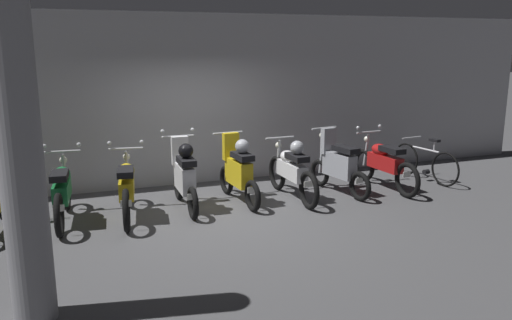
{
  "coord_description": "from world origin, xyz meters",
  "views": [
    {
      "loc": [
        -2.28,
        -7.62,
        2.69
      ],
      "look_at": [
        0.77,
        0.5,
        0.75
      ],
      "focal_mm": 36.21,
      "sensor_mm": 36.0,
      "label": 1
    }
  ],
  "objects_px": {
    "motorbike_slot_3": "(184,176)",
    "motorbike_slot_6": "(338,165)",
    "motorbike_slot_2": "(127,187)",
    "bicycle": "(425,163)",
    "motorbike_slot_4": "(238,170)",
    "motorbike_slot_1": "(62,191)",
    "motorbike_slot_7": "(384,163)",
    "support_pillar": "(20,159)",
    "motorbike_slot_5": "(292,170)"
  },
  "relations": [
    {
      "from": "motorbike_slot_3",
      "to": "motorbike_slot_6",
      "type": "distance_m",
      "value": 2.86
    },
    {
      "from": "motorbike_slot_2",
      "to": "bicycle",
      "type": "xyz_separation_m",
      "value": [
        5.9,
        0.22,
        -0.13
      ]
    },
    {
      "from": "motorbike_slot_2",
      "to": "motorbike_slot_4",
      "type": "distance_m",
      "value": 1.92
    },
    {
      "from": "motorbike_slot_1",
      "to": "motorbike_slot_3",
      "type": "xyz_separation_m",
      "value": [
        1.91,
        0.01,
        0.08
      ]
    },
    {
      "from": "motorbike_slot_6",
      "to": "motorbike_slot_7",
      "type": "distance_m",
      "value": 0.96
    },
    {
      "from": "motorbike_slot_1",
      "to": "support_pillar",
      "type": "relative_size",
      "value": 0.59
    },
    {
      "from": "motorbike_slot_3",
      "to": "support_pillar",
      "type": "height_order",
      "value": "support_pillar"
    },
    {
      "from": "motorbike_slot_5",
      "to": "support_pillar",
      "type": "relative_size",
      "value": 0.59
    },
    {
      "from": "motorbike_slot_2",
      "to": "motorbike_slot_7",
      "type": "bearing_deg",
      "value": 0.06
    },
    {
      "from": "motorbike_slot_7",
      "to": "bicycle",
      "type": "distance_m",
      "value": 1.15
    },
    {
      "from": "motorbike_slot_7",
      "to": "support_pillar",
      "type": "distance_m",
      "value": 6.78
    },
    {
      "from": "motorbike_slot_3",
      "to": "motorbike_slot_4",
      "type": "bearing_deg",
      "value": 2.24
    },
    {
      "from": "motorbike_slot_6",
      "to": "support_pillar",
      "type": "distance_m",
      "value": 5.97
    },
    {
      "from": "motorbike_slot_1",
      "to": "motorbike_slot_4",
      "type": "distance_m",
      "value": 2.87
    },
    {
      "from": "motorbike_slot_3",
      "to": "motorbike_slot_6",
      "type": "xyz_separation_m",
      "value": [
        2.86,
        -0.06,
        -0.04
      ]
    },
    {
      "from": "motorbike_slot_2",
      "to": "motorbike_slot_7",
      "type": "height_order",
      "value": "same"
    },
    {
      "from": "motorbike_slot_3",
      "to": "motorbike_slot_6",
      "type": "height_order",
      "value": "motorbike_slot_3"
    },
    {
      "from": "motorbike_slot_3",
      "to": "motorbike_slot_6",
      "type": "bearing_deg",
      "value": -1.23
    },
    {
      "from": "motorbike_slot_3",
      "to": "bicycle",
      "type": "bearing_deg",
      "value": 1.13
    },
    {
      "from": "motorbike_slot_1",
      "to": "motorbike_slot_7",
      "type": "xyz_separation_m",
      "value": [
        5.74,
        -0.11,
        0.0
      ]
    },
    {
      "from": "bicycle",
      "to": "support_pillar",
      "type": "bearing_deg",
      "value": -156.72
    },
    {
      "from": "motorbike_slot_3",
      "to": "motorbike_slot_1",
      "type": "bearing_deg",
      "value": -179.78
    },
    {
      "from": "motorbike_slot_7",
      "to": "support_pillar",
      "type": "height_order",
      "value": "support_pillar"
    },
    {
      "from": "motorbike_slot_4",
      "to": "motorbike_slot_7",
      "type": "relative_size",
      "value": 0.86
    },
    {
      "from": "motorbike_slot_4",
      "to": "bicycle",
      "type": "bearing_deg",
      "value": 0.87
    },
    {
      "from": "motorbike_slot_3",
      "to": "motorbike_slot_6",
      "type": "relative_size",
      "value": 1.01
    },
    {
      "from": "motorbike_slot_4",
      "to": "bicycle",
      "type": "relative_size",
      "value": 0.98
    },
    {
      "from": "motorbike_slot_5",
      "to": "support_pillar",
      "type": "distance_m",
      "value": 5.16
    },
    {
      "from": "motorbike_slot_5",
      "to": "support_pillar",
      "type": "height_order",
      "value": "support_pillar"
    },
    {
      "from": "support_pillar",
      "to": "bicycle",
      "type": "bearing_deg",
      "value": 23.28
    },
    {
      "from": "motorbike_slot_5",
      "to": "motorbike_slot_6",
      "type": "xyz_separation_m",
      "value": [
        0.95,
        0.04,
        -0.0
      ]
    },
    {
      "from": "motorbike_slot_2",
      "to": "motorbike_slot_7",
      "type": "xyz_separation_m",
      "value": [
        4.78,
        0.0,
        0.0
      ]
    },
    {
      "from": "motorbike_slot_5",
      "to": "motorbike_slot_1",
      "type": "bearing_deg",
      "value": 178.55
    },
    {
      "from": "motorbike_slot_7",
      "to": "motorbike_slot_4",
      "type": "bearing_deg",
      "value": 176.92
    },
    {
      "from": "motorbike_slot_2",
      "to": "motorbike_slot_3",
      "type": "relative_size",
      "value": 1.16
    },
    {
      "from": "motorbike_slot_2",
      "to": "motorbike_slot_3",
      "type": "bearing_deg",
      "value": 7.3
    },
    {
      "from": "motorbike_slot_5",
      "to": "bicycle",
      "type": "relative_size",
      "value": 1.13
    },
    {
      "from": "motorbike_slot_1",
      "to": "motorbike_slot_6",
      "type": "bearing_deg",
      "value": -0.65
    },
    {
      "from": "motorbike_slot_2",
      "to": "bicycle",
      "type": "relative_size",
      "value": 1.13
    },
    {
      "from": "motorbike_slot_5",
      "to": "motorbike_slot_7",
      "type": "height_order",
      "value": "motorbike_slot_7"
    },
    {
      "from": "motorbike_slot_1",
      "to": "motorbike_slot_7",
      "type": "relative_size",
      "value": 1.0
    },
    {
      "from": "motorbike_slot_2",
      "to": "support_pillar",
      "type": "xyz_separation_m",
      "value": [
        -1.26,
        -2.86,
        1.15
      ]
    },
    {
      "from": "motorbike_slot_1",
      "to": "bicycle",
      "type": "bearing_deg",
      "value": 0.88
    },
    {
      "from": "motorbike_slot_4",
      "to": "motorbike_slot_6",
      "type": "distance_m",
      "value": 1.91
    },
    {
      "from": "motorbike_slot_2",
      "to": "support_pillar",
      "type": "relative_size",
      "value": 0.59
    },
    {
      "from": "motorbike_slot_4",
      "to": "motorbike_slot_3",
      "type": "bearing_deg",
      "value": -177.76
    },
    {
      "from": "bicycle",
      "to": "motorbike_slot_7",
      "type": "bearing_deg",
      "value": -169.18
    },
    {
      "from": "motorbike_slot_4",
      "to": "motorbike_slot_6",
      "type": "bearing_deg",
      "value": -2.97
    },
    {
      "from": "motorbike_slot_5",
      "to": "motorbike_slot_6",
      "type": "relative_size",
      "value": 1.17
    },
    {
      "from": "motorbike_slot_1",
      "to": "motorbike_slot_2",
      "type": "bearing_deg",
      "value": -6.83
    }
  ]
}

